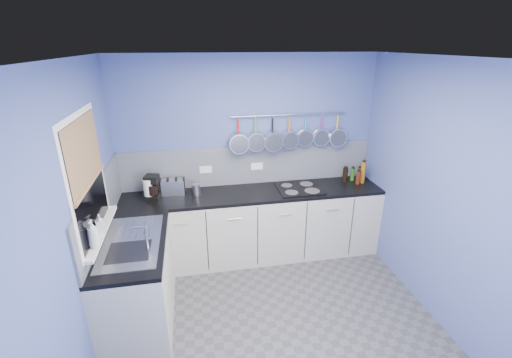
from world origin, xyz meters
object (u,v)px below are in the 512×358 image
object	(u,v)px
soap_bottle_a	(93,234)
coffee_maker	(152,187)
hob	(299,189)
toaster	(173,187)
paper_towel	(149,189)
soap_bottle_b	(100,224)
canister	(196,190)

from	to	relation	value
soap_bottle_a	coffee_maker	size ratio (longest dim) A/B	0.85
hob	toaster	bearing A→B (deg)	174.35
paper_towel	toaster	world-z (taller)	paper_towel
soap_bottle_b	paper_towel	xyz separation A→B (m)	(0.31, 0.97, -0.11)
paper_towel	coffee_maker	distance (m)	0.05
soap_bottle_a	canister	distance (m)	1.50
toaster	canister	world-z (taller)	toaster
soap_bottle_b	paper_towel	world-z (taller)	soap_bottle_b
canister	soap_bottle_b	bearing A→B (deg)	-130.49
paper_towel	hob	distance (m)	1.81
canister	soap_bottle_a	bearing A→B (deg)	-124.69
paper_towel	soap_bottle_a	bearing A→B (deg)	-104.27
coffee_maker	soap_bottle_b	bearing A→B (deg)	-96.88
soap_bottle_b	toaster	bearing A→B (deg)	62.31
toaster	hob	bearing A→B (deg)	-5.21
paper_towel	toaster	size ratio (longest dim) A/B	0.90
soap_bottle_a	coffee_maker	distance (m)	1.27
coffee_maker	canister	world-z (taller)	coffee_maker
soap_bottle_a	paper_towel	distance (m)	1.25
paper_towel	canister	world-z (taller)	paper_towel
toaster	hob	distance (m)	1.55
soap_bottle_b	canister	size ratio (longest dim) A/B	1.26
soap_bottle_a	hob	size ratio (longest dim) A/B	0.44
soap_bottle_a	canister	bearing A→B (deg)	55.31
paper_towel	coffee_maker	xyz separation A→B (m)	(0.04, 0.01, 0.02)
soap_bottle_a	hob	xyz separation A→B (m)	(2.11, 1.16, -0.26)
soap_bottle_b	paper_towel	size ratio (longest dim) A/B	0.69
soap_bottle_a	toaster	world-z (taller)	soap_bottle_a
soap_bottle_a	coffee_maker	bearing A→B (deg)	73.97
paper_towel	coffee_maker	bearing A→B (deg)	17.54
soap_bottle_a	toaster	bearing A→B (deg)	66.62
soap_bottle_b	hob	size ratio (longest dim) A/B	0.32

